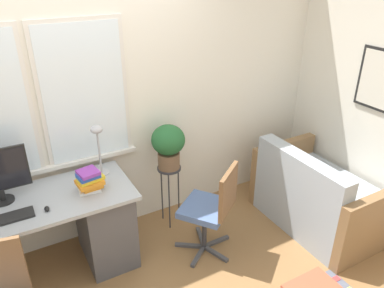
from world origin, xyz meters
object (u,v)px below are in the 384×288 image
plant_stand (169,176)px  potted_plant (168,144)px  office_chair_swivel (212,208)px  keyboard (2,220)px  mouse (47,209)px  couch_loveseat (318,198)px  book_stack (90,180)px  desk_lamp (98,141)px

plant_stand → potted_plant: bearing=90.0°
office_chair_swivel → keyboard: bearing=-46.7°
mouse → couch_loveseat: (2.45, -0.42, -0.48)m
office_chair_swivel → couch_loveseat: (1.15, -0.17, -0.19)m
keyboard → couch_loveseat: (2.76, -0.45, -0.48)m
keyboard → book_stack: bearing=6.3°
mouse → couch_loveseat: size_ratio=0.05×
desk_lamp → office_chair_swivel: desk_lamp is taller
mouse → book_stack: size_ratio=0.27×
desk_lamp → couch_loveseat: 2.22m
keyboard → potted_plant: (1.47, 0.28, 0.13)m
desk_lamp → office_chair_swivel: 1.14m
mouse → plant_stand: (1.16, 0.31, -0.22)m
office_chair_swivel → couch_loveseat: size_ratio=0.71×
keyboard → potted_plant: 1.50m
mouse → book_stack: 0.38m
desk_lamp → book_stack: (-0.16, -0.23, -0.22)m
book_stack → potted_plant: 0.83m
plant_stand → potted_plant: potted_plant is taller
keyboard → couch_loveseat: bearing=-9.2°
keyboard → office_chair_swivel: 1.66m
desk_lamp → office_chair_swivel: size_ratio=0.51×
office_chair_swivel → plant_stand: bearing=-112.8°
plant_stand → couch_loveseat: bearing=-29.5°
book_stack → mouse: bearing=-164.2°
keyboard → desk_lamp: 0.93m
mouse → office_chair_swivel: size_ratio=0.07×
desk_lamp → couch_loveseat: desk_lamp is taller
book_stack → couch_loveseat: (2.09, -0.52, -0.56)m
couch_loveseat → plant_stand: 1.51m
desk_lamp → potted_plant: (0.64, -0.02, -0.18)m
desk_lamp → office_chair_swivel: bearing=-36.5°
couch_loveseat → potted_plant: potted_plant is taller
keyboard → plant_stand: 1.51m
couch_loveseat → book_stack: bearing=76.0°
keyboard → potted_plant: size_ratio=1.00×
book_stack → couch_loveseat: book_stack is taller
desk_lamp → potted_plant: desk_lamp is taller
office_chair_swivel → potted_plant: size_ratio=2.06×
desk_lamp → couch_loveseat: (1.93, -0.75, -0.78)m
desk_lamp → book_stack: bearing=-125.1°
keyboard → plant_stand: bearing=10.9°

